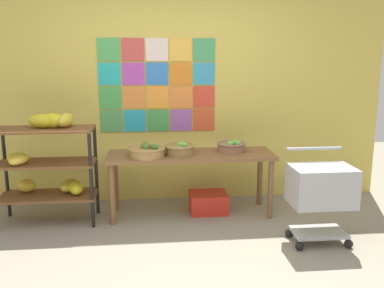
% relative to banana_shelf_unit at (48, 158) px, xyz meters
% --- Properties ---
extents(ground, '(9.67, 9.67, 0.00)m').
position_rel_banana_shelf_unit_xyz_m(ground, '(1.27, -1.24, -0.67)').
color(ground, gray).
extents(back_wall_with_art, '(5.11, 0.07, 2.79)m').
position_rel_banana_shelf_unit_xyz_m(back_wall_with_art, '(1.27, 0.62, 0.72)').
color(back_wall_with_art, '#D3BB4F').
rests_on(back_wall_with_art, ground).
extents(banana_shelf_unit, '(0.97, 0.47, 1.14)m').
position_rel_banana_shelf_unit_xyz_m(banana_shelf_unit, '(0.00, 0.00, 0.00)').
color(banana_shelf_unit, black).
rests_on(banana_shelf_unit, ground).
extents(display_table, '(1.76, 0.56, 0.68)m').
position_rel_banana_shelf_unit_xyz_m(display_table, '(1.47, 0.06, -0.08)').
color(display_table, brown).
rests_on(display_table, ground).
extents(fruit_basket_back_right, '(0.39, 0.39, 0.15)m').
position_rel_banana_shelf_unit_xyz_m(fruit_basket_back_right, '(1.00, -0.04, 0.07)').
color(fruit_basket_back_right, '#A37A44').
rests_on(fruit_basket_back_right, display_table).
extents(fruit_basket_back_left, '(0.32, 0.32, 0.14)m').
position_rel_banana_shelf_unit_xyz_m(fruit_basket_back_left, '(1.92, 0.12, 0.06)').
color(fruit_basket_back_left, '#97694A').
rests_on(fruit_basket_back_left, display_table).
extents(fruit_basket_left, '(0.33, 0.33, 0.13)m').
position_rel_banana_shelf_unit_xyz_m(fruit_basket_left, '(1.35, 0.02, 0.07)').
color(fruit_basket_left, olive).
rests_on(fruit_basket_left, display_table).
extents(produce_crate_under_table, '(0.41, 0.33, 0.22)m').
position_rel_banana_shelf_unit_xyz_m(produce_crate_under_table, '(1.67, 0.10, -0.57)').
color(produce_crate_under_table, red).
rests_on(produce_crate_under_table, ground).
extents(shopping_cart, '(0.56, 0.43, 0.86)m').
position_rel_banana_shelf_unit_xyz_m(shopping_cart, '(2.57, -0.78, -0.16)').
color(shopping_cart, black).
rests_on(shopping_cart, ground).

